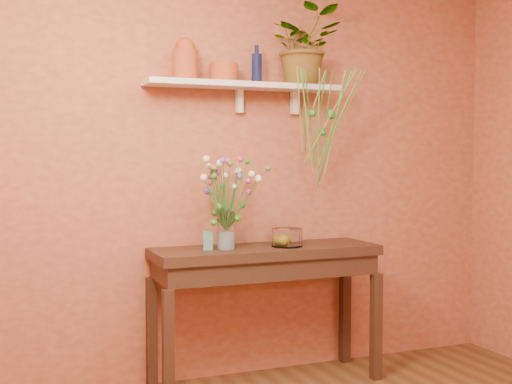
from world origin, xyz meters
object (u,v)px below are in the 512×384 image
sideboard (266,267)px  blue_bottle (257,68)px  spider_plant (305,47)px  glass_vase (226,233)px  terracotta_jug (185,60)px  bouquet (226,184)px  glass_bowl (287,238)px

sideboard → blue_bottle: size_ratio=5.99×
spider_plant → glass_vase: spider_plant is taller
terracotta_jug → bouquet: (0.23, -0.12, -0.77)m
glass_vase → bouquet: 0.30m
bouquet → spider_plant: bearing=13.8°
bouquet → sideboard: bearing=4.9°
spider_plant → glass_bowl: bearing=-139.5°
blue_bottle → glass_bowl: 1.12m
sideboard → terracotta_jug: bearing=169.3°
blue_bottle → bouquet: 0.80m
blue_bottle → spider_plant: size_ratio=0.47×
blue_bottle → sideboard: bearing=-82.1°
glass_bowl → bouquet: bearing=176.3°
blue_bottle → glass_vase: (-0.26, -0.14, -1.05)m
spider_plant → terracotta_jug: bearing=-177.9°
sideboard → blue_bottle: blue_bottle is taller
bouquet → glass_bowl: bearing=-3.7°
bouquet → glass_bowl: 0.54m
bouquet → glass_vase: bearing=91.0°
spider_plant → bouquet: spider_plant is taller
blue_bottle → glass_vase: bearing=-152.4°
sideboard → glass_bowl: size_ratio=7.51×
glass_vase → spider_plant: bearing=13.5°
glass_bowl → sideboard: bearing=158.4°
sideboard → glass_vase: bearing=-175.9°
sideboard → bouquet: bouquet is taller
sideboard → spider_plant: (0.33, 0.13, 1.44)m
terracotta_jug → spider_plant: (0.84, 0.03, 0.13)m
spider_plant → bouquet: bearing=-166.2°
bouquet → glass_bowl: (0.40, -0.03, -0.35)m
glass_vase → glass_bowl: glass_vase is taller
sideboard → terracotta_jug: (-0.50, 0.10, 1.30)m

